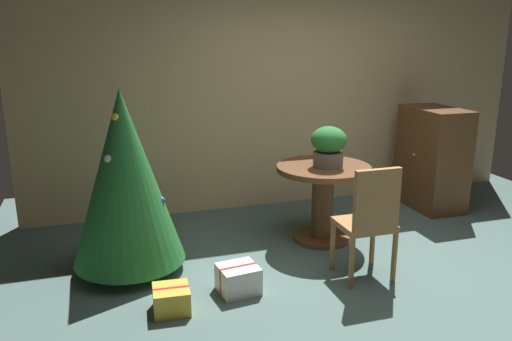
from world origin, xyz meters
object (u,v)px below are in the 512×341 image
(flower_vase, at_px, (329,145))
(gift_box_cream, at_px, (238,279))
(wooden_chair_near, at_px, (369,218))
(gift_box_gold, at_px, (171,299))
(wooden_cabinet, at_px, (432,158))
(round_dining_table, at_px, (323,191))
(holiday_tree, at_px, (125,178))

(flower_vase, bearing_deg, gift_box_cream, -145.70)
(flower_vase, xyz_separation_m, gift_box_cream, (-1.11, -0.76, -0.85))
(wooden_chair_near, distance_m, gift_box_gold, 1.69)
(wooden_chair_near, xyz_separation_m, wooden_cabinet, (1.63, 1.44, 0.04))
(gift_box_gold, xyz_separation_m, gift_box_cream, (0.55, 0.13, 0.02))
(round_dining_table, relative_size, gift_box_gold, 3.22)
(flower_vase, height_order, gift_box_gold, flower_vase)
(gift_box_gold, bearing_deg, wooden_cabinet, 24.20)
(round_dining_table, height_order, holiday_tree, holiday_tree)
(holiday_tree, distance_m, wooden_cabinet, 3.56)
(wooden_chair_near, height_order, gift_box_cream, wooden_chair_near)
(wooden_cabinet, bearing_deg, wooden_chair_near, -138.51)
(gift_box_gold, bearing_deg, gift_box_cream, 13.81)
(round_dining_table, xyz_separation_m, holiday_tree, (-1.86, -0.13, 0.33))
(holiday_tree, relative_size, gift_box_cream, 4.70)
(gift_box_cream, bearing_deg, gift_box_gold, -166.19)
(gift_box_cream, relative_size, wooden_cabinet, 0.29)
(gift_box_cream, height_order, wooden_cabinet, wooden_cabinet)
(holiday_tree, height_order, wooden_cabinet, holiday_tree)
(gift_box_gold, distance_m, wooden_cabinet, 3.60)
(gift_box_gold, xyz_separation_m, wooden_cabinet, (3.25, 1.46, 0.49))
(holiday_tree, relative_size, wooden_cabinet, 1.35)
(round_dining_table, distance_m, flower_vase, 0.47)
(flower_vase, relative_size, wooden_cabinet, 0.33)
(round_dining_table, relative_size, flower_vase, 2.35)
(wooden_chair_near, relative_size, gift_box_gold, 3.47)
(flower_vase, bearing_deg, wooden_cabinet, 19.69)
(gift_box_cream, bearing_deg, round_dining_table, 36.16)
(round_dining_table, height_order, wooden_chair_near, wooden_chair_near)
(wooden_chair_near, xyz_separation_m, holiday_tree, (-1.86, 0.77, 0.29))
(gift_box_cream, bearing_deg, wooden_chair_near, -5.94)
(flower_vase, distance_m, wooden_cabinet, 1.74)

